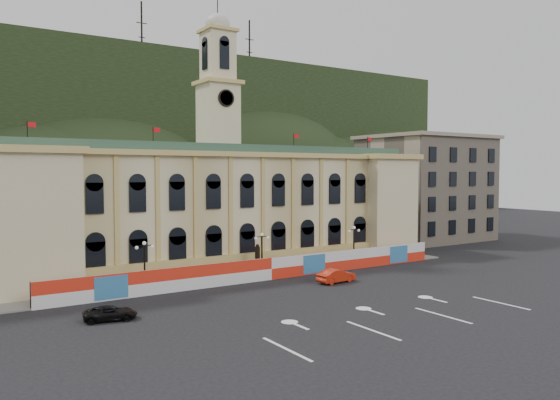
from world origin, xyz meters
TOP-DOWN VIEW (x-y plane):
  - ground at (0.00, 0.00)m, footprint 260.00×260.00m
  - lane_markings at (0.00, -5.00)m, footprint 26.00×10.00m
  - hill_ridge at (0.03, 121.99)m, footprint 230.00×80.00m
  - city_hall at (0.00, 27.63)m, footprint 56.20×17.60m
  - side_building_right at (43.00, 30.93)m, footprint 21.00×17.00m
  - hoarding_fence at (0.06, 15.07)m, footprint 50.00×0.44m
  - pavement at (0.00, 17.75)m, footprint 56.00×5.50m
  - statue at (0.00, 18.00)m, footprint 1.40×1.40m
  - lamp_left at (-14.00, 17.00)m, footprint 1.96×0.44m
  - lamp_center at (0.00, 17.00)m, footprint 1.96×0.44m
  - lamp_right at (14.00, 17.00)m, footprint 1.96×0.44m
  - red_sedan at (5.15, 9.70)m, footprint 2.30×4.87m
  - black_suv at (-20.09, 7.97)m, footprint 3.72×5.10m

SIDE VIEW (x-z plane):
  - ground at x=0.00m, z-range 0.00..0.00m
  - lane_markings at x=0.00m, z-range -0.01..0.01m
  - pavement at x=0.00m, z-range 0.00..0.16m
  - black_suv at x=-20.09m, z-range 0.00..1.19m
  - red_sedan at x=5.15m, z-range 0.00..1.52m
  - statue at x=0.00m, z-range -0.67..3.05m
  - hoarding_fence at x=0.06m, z-range 0.00..2.50m
  - lamp_left at x=-14.00m, z-range 0.50..5.65m
  - lamp_center at x=0.00m, z-range 0.50..5.65m
  - lamp_right at x=14.00m, z-range 0.50..5.65m
  - city_hall at x=0.00m, z-range -10.70..26.40m
  - side_building_right at x=43.00m, z-range 0.03..18.63m
  - hill_ridge at x=0.03m, z-range -12.52..51.48m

